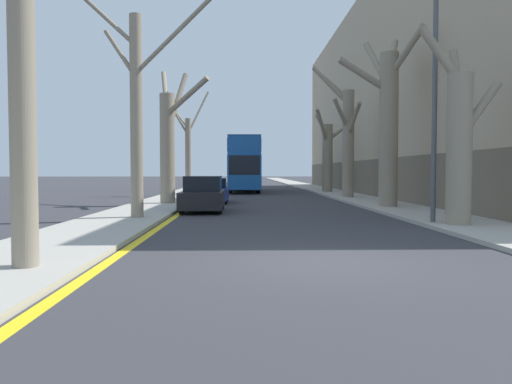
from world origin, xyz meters
TOP-DOWN VIEW (x-y plane):
  - ground_plane at (0.00, 0.00)m, footprint 300.00×300.00m
  - sidewalk_left at (-5.65, 50.00)m, footprint 2.92×120.00m
  - sidewalk_right at (5.65, 50.00)m, footprint 2.92×120.00m
  - building_facade_right at (12.10, 27.97)m, footprint 10.08×46.75m
  - kerb_line_stripe at (-4.00, 50.00)m, footprint 0.24×120.00m
  - street_tree_left_0 at (-5.10, -0.98)m, footprint 1.69×3.29m
  - street_tree_left_1 at (-5.13, 8.17)m, footprint 4.98×0.96m
  - street_tree_left_2 at (-5.16, 16.02)m, footprint 2.96×4.19m
  - street_tree_left_3 at (-5.21, 25.39)m, footprint 2.86×1.82m
  - street_tree_right_0 at (5.14, 5.55)m, footprint 2.61×1.45m
  - street_tree_right_1 at (5.27, 13.46)m, footprint 3.56×4.48m
  - street_tree_right_2 at (5.10, 21.64)m, footprint 2.60×3.40m
  - street_tree_right_3 at (5.36, 29.88)m, footprint 4.14×2.94m
  - double_decker_bus at (-1.29, 32.64)m, footprint 2.56×11.17m
  - parked_car_0 at (-3.13, 12.02)m, footprint 1.73×4.00m
  - parked_car_1 at (-3.13, 17.94)m, footprint 1.80×4.02m
  - lamp_post at (4.53, 6.21)m, footprint 1.40×0.20m

SIDE VIEW (x-z plane):
  - ground_plane at x=0.00m, z-range 0.00..0.00m
  - kerb_line_stripe at x=-4.00m, z-range 0.00..0.01m
  - sidewalk_left at x=-5.65m, z-range 0.00..0.12m
  - sidewalk_right at x=5.65m, z-range 0.00..0.12m
  - parked_car_1 at x=-3.13m, z-range -0.03..1.32m
  - parked_car_0 at x=-3.13m, z-range -0.05..1.47m
  - double_decker_bus at x=-1.29m, z-range 0.30..4.73m
  - street_tree_right_0 at x=5.14m, z-range -0.42..5.70m
  - street_tree_left_3 at x=-5.21m, z-range -0.57..6.83m
  - street_tree_right_3 at x=5.36m, z-range -0.09..6.44m
  - street_tree_left_2 at x=-5.16m, z-range -0.30..6.91m
  - street_tree_left_0 at x=-5.10m, z-range -0.17..7.50m
  - street_tree_right_2 at x=5.10m, z-range -0.36..8.01m
  - street_tree_left_1 at x=-5.13m, z-range -0.11..8.04m
  - street_tree_right_1 at x=5.27m, z-range 0.03..8.30m
  - lamp_post at x=4.53m, z-range 0.47..8.94m
  - building_facade_right at x=12.10m, z-range -0.01..14.50m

